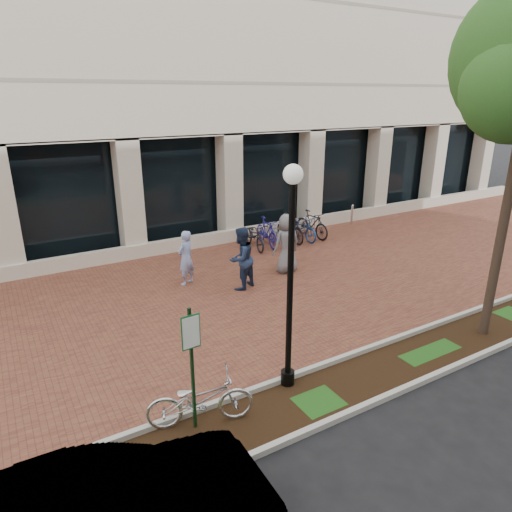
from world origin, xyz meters
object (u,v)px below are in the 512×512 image
lamppost (291,269)px  pedestrian_right (287,243)px  pedestrian_left (186,258)px  bollard (352,214)px  pedestrian_mid (241,259)px  bike_rack_cluster (284,230)px  parking_sign (192,354)px  locked_bicycle (200,400)px

lamppost → pedestrian_right: (3.51, 5.23, -1.54)m
pedestrian_left → bollard: size_ratio=1.86×
pedestrian_right → bollard: bearing=-151.0°
pedestrian_right → pedestrian_mid: bearing=12.0°
pedestrian_mid → bike_rack_cluster: size_ratio=0.54×
lamppost → pedestrian_right: size_ratio=2.26×
pedestrian_mid → parking_sign: bearing=30.5°
pedestrian_right → bollard: (5.86, 3.37, -0.52)m
lamppost → bollard: (9.37, 8.60, -2.05)m
parking_sign → locked_bicycle: parking_sign is taller
pedestrian_right → bike_rack_cluster: bearing=-123.1°
locked_bicycle → bike_rack_cluster: 10.85m
lamppost → parking_sign: bearing=-173.3°
bike_rack_cluster → lamppost: bearing=-120.0°
lamppost → bike_rack_cluster: (5.20, 7.92, -2.00)m
locked_bicycle → pedestrian_right: size_ratio=0.97×
pedestrian_left → parking_sign: bearing=41.6°
bollard → parking_sign: bearing=-142.5°
pedestrian_left → pedestrian_right: size_ratio=0.87×
bollard → bike_rack_cluster: bearing=-170.7°
bollard → pedestrian_right: bearing=-150.1°
locked_bicycle → pedestrian_left: (2.26, 6.12, 0.36)m
pedestrian_mid → bollard: pedestrian_mid is taller
lamppost → bollard: bearing=42.5°
parking_sign → pedestrian_mid: bearing=50.5°
lamppost → pedestrian_mid: lamppost is taller
parking_sign → pedestrian_right: 7.89m
parking_sign → pedestrian_right: parking_sign is taller
locked_bicycle → parking_sign: bearing=133.3°
parking_sign → pedestrian_left: 6.66m
pedestrian_left → bike_rack_cluster: size_ratio=0.48×
locked_bicycle → pedestrian_right: pedestrian_right is taller
locked_bicycle → pedestrian_right: (5.52, 5.42, 0.49)m
locked_bicycle → pedestrian_mid: bearing=-17.5°
locked_bicycle → pedestrian_mid: pedestrian_mid is taller
pedestrian_mid → bollard: (7.82, 3.82, -0.49)m
locked_bicycle → pedestrian_left: bearing=-2.1°
lamppost → pedestrian_mid: 5.26m
pedestrian_left → pedestrian_mid: bearing=111.2°
pedestrian_right → bike_rack_cluster: 3.21m
pedestrian_mid → bike_rack_cluster: pedestrian_mid is taller
parking_sign → locked_bicycle: (0.13, 0.06, -1.00)m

